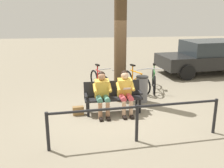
# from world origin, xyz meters

# --- Properties ---
(ground_plane) EXTENTS (40.00, 40.00, 0.00)m
(ground_plane) POSITION_xyz_m (0.00, 0.00, 0.00)
(ground_plane) COLOR gray
(bench) EXTENTS (1.63, 0.57, 0.87)m
(bench) POSITION_xyz_m (0.13, -0.21, 0.51)
(bench) COLOR black
(bench) RESTS_ON ground
(person_reading) EXTENTS (0.51, 0.78, 1.20)m
(person_reading) POSITION_xyz_m (-0.20, -0.07, 0.66)
(person_reading) COLOR gold
(person_reading) RESTS_ON ground
(person_companion) EXTENTS (0.51, 0.78, 1.20)m
(person_companion) POSITION_xyz_m (0.44, -0.03, 0.66)
(person_companion) COLOR gold
(person_companion) RESTS_ON ground
(handbag) EXTENTS (0.32, 0.18, 0.24)m
(handbag) POSITION_xyz_m (1.11, -0.08, 0.12)
(handbag) COLOR olive
(handbag) RESTS_ON ground
(tree_trunk) EXTENTS (0.38, 0.38, 4.10)m
(tree_trunk) POSITION_xyz_m (-0.21, -1.13, 2.05)
(tree_trunk) COLOR #4C3823
(tree_trunk) RESTS_ON ground
(litter_bin) EXTENTS (0.38, 0.38, 0.83)m
(litter_bin) POSITION_xyz_m (-0.87, -0.90, 0.42)
(litter_bin) COLOR slate
(litter_bin) RESTS_ON ground
(bicycle_orange) EXTENTS (0.55, 1.65, 0.94)m
(bicycle_orange) POSITION_xyz_m (-1.58, -2.05, 0.36)
(bicycle_orange) COLOR black
(bicycle_orange) RESTS_ON ground
(bicycle_green) EXTENTS (0.77, 1.56, 0.94)m
(bicycle_green) POSITION_xyz_m (-0.89, -2.00, 0.36)
(bicycle_green) COLOR black
(bicycle_green) RESTS_ON ground
(bicycle_silver) EXTENTS (0.48, 1.67, 0.94)m
(bicycle_silver) POSITION_xyz_m (-0.31, -1.98, 0.36)
(bicycle_silver) COLOR black
(bicycle_silver) RESTS_ON ground
(bicycle_black) EXTENTS (0.68, 1.60, 0.94)m
(bicycle_black) POSITION_xyz_m (0.35, -2.18, 0.36)
(bicycle_black) COLOR black
(bicycle_black) RESTS_ON ground
(railing_fence) EXTENTS (3.84, 0.42, 0.85)m
(railing_fence) POSITION_xyz_m (-0.17, 1.58, 0.61)
(railing_fence) COLOR black
(railing_fence) RESTS_ON ground
(parked_car) EXTENTS (4.37, 2.37, 1.47)m
(parked_car) POSITION_xyz_m (-4.63, -4.27, 0.77)
(parked_car) COLOR black
(parked_car) RESTS_ON ground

